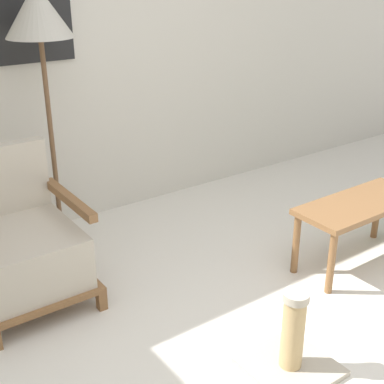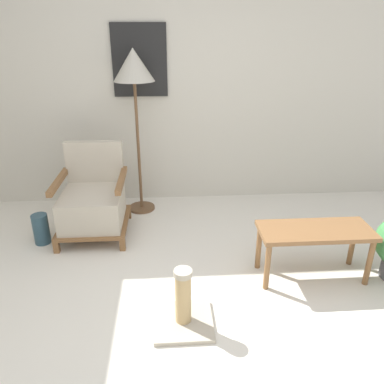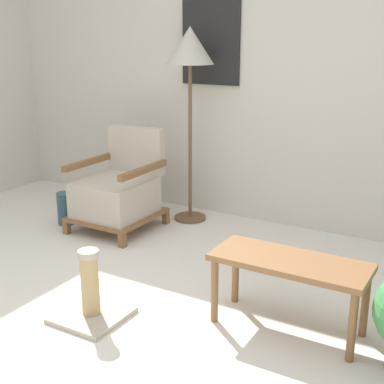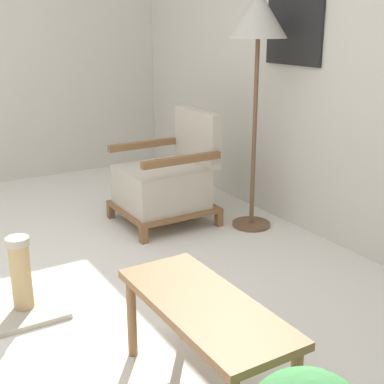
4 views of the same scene
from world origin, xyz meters
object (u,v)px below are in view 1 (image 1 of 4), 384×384
Objects in this scene: armchair at (23,248)px; floor_lamp at (39,25)px; coffee_table at (360,211)px; scratching_post at (291,348)px.

floor_lamp is (0.42, 0.50, 1.13)m from armchair.
coffee_table is 2.02× the size of scratching_post.
armchair is 1.55m from scratching_post.
coffee_table is at bearing 24.32° from scratching_post.
scratching_post is (-1.05, -0.47, -0.24)m from coffee_table.
scratching_post is at bearing -155.68° from coffee_table.
coffee_table is (1.43, -1.34, -1.09)m from floor_lamp.
armchair is 2.03m from coffee_table.
armchair is 0.50× the size of floor_lamp.
coffee_table is at bearing -24.25° from armchair.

